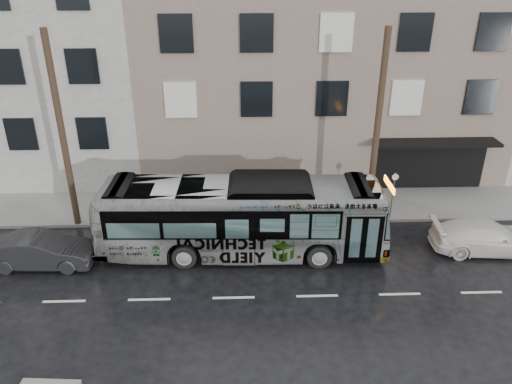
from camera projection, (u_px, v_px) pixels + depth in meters
ground at (234, 261)px, 21.25m from camera, size 120.00×120.00×0.00m
sidewalk at (234, 206)px, 25.63m from camera, size 90.00×3.60×0.15m
building_taupe at (315, 67)px, 30.42m from camera, size 20.00×12.00×11.00m
utility_pole_front at (377, 130)px, 22.39m from camera, size 0.30×0.30×9.00m
utility_pole_rear at (62, 134)px, 21.96m from camera, size 0.30×0.30×9.00m
sign_post at (392, 196)px, 23.86m from camera, size 0.06×0.06×2.40m
bus at (242, 217)px, 21.22m from camera, size 12.31×3.25×3.41m
white_sedan at (486, 237)px, 21.73m from camera, size 4.85×2.22×1.37m
dark_sedan at (41, 251)px, 20.67m from camera, size 4.35×1.61×1.42m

